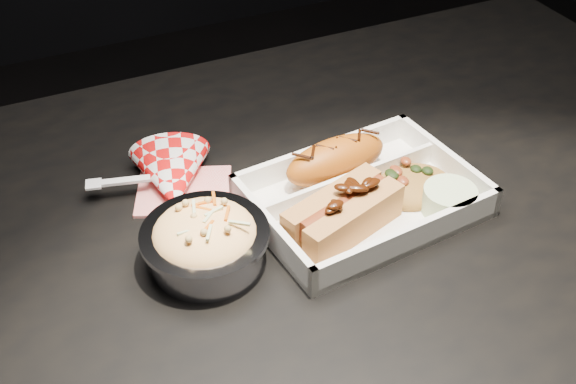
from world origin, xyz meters
The scene contains 8 objects.
dining_table centered at (0.00, 0.00, 0.66)m, with size 1.20×0.80×0.75m.
food_tray centered at (0.04, 0.00, 0.76)m, with size 0.27×0.20×0.04m.
fried_pastry centered at (0.03, 0.05, 0.78)m, with size 0.13×0.05×0.05m, color #AD5311.
hotdog centered at (0.00, -0.03, 0.78)m, with size 0.14×0.10×0.06m.
fried_rice_mound centered at (0.11, -0.01, 0.77)m, with size 0.10×0.08×0.03m, color #A57030.
cupcake_liner centered at (0.12, -0.05, 0.77)m, with size 0.06×0.06×0.03m, color beige.
foil_coleslaw_cup centered at (-0.15, -0.01, 0.78)m, with size 0.13×0.13×0.07m.
napkin_fork centered at (-0.15, 0.12, 0.77)m, with size 0.18×0.14×0.10m.
Camera 1 is at (-0.30, -0.54, 1.29)m, focal length 45.00 mm.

